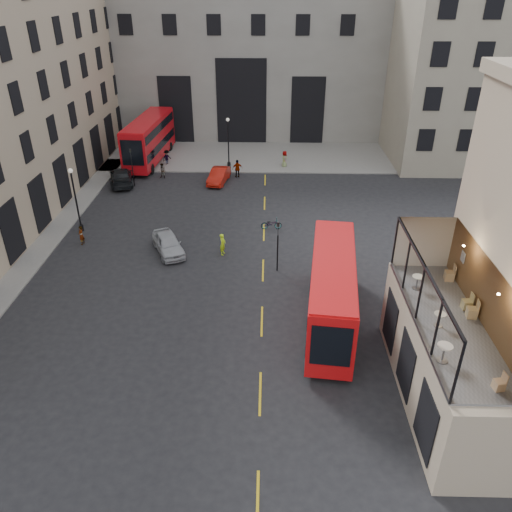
{
  "coord_description": "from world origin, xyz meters",
  "views": [
    {
      "loc": [
        -1.76,
        -18.41,
        18.26
      ],
      "look_at": [
        -2.42,
        8.72,
        3.0
      ],
      "focal_mm": 35.0,
      "sensor_mm": 36.0,
      "label": 1
    }
  ],
  "objects_px": {
    "car_a": "(168,244)",
    "pedestrian_c": "(237,169)",
    "bus_far": "(149,138)",
    "cafe_chair_d": "(450,275)",
    "pedestrian_e": "(81,235)",
    "traffic_light_near": "(278,240)",
    "pedestrian_b": "(167,158)",
    "cafe_chair_c": "(467,304)",
    "street_lamp_b": "(228,145)",
    "car_b": "(219,176)",
    "street_lamp_a": "(77,204)",
    "cafe_table_far": "(417,280)",
    "bus_near": "(332,289)",
    "pedestrian_a": "(163,171)",
    "car_c": "(121,176)",
    "bicycle": "(271,224)",
    "traffic_light_far": "(132,163)",
    "cafe_chair_b": "(472,312)",
    "cyclist": "(223,244)",
    "pedestrian_d": "(284,159)",
    "cafe_chair_a": "(499,384)",
    "cafe_table_mid": "(440,318)"
  },
  "relations": [
    {
      "from": "bicycle",
      "to": "pedestrian_d",
      "type": "relative_size",
      "value": 0.94
    },
    {
      "from": "pedestrian_d",
      "to": "cafe_chair_a",
      "type": "relative_size",
      "value": 2.41
    },
    {
      "from": "street_lamp_a",
      "to": "car_a",
      "type": "distance_m",
      "value": 8.75
    },
    {
      "from": "cafe_table_mid",
      "to": "cafe_chair_d",
      "type": "relative_size",
      "value": 0.73
    },
    {
      "from": "street_lamp_a",
      "to": "cafe_table_mid",
      "type": "bearing_deg",
      "value": -38.56
    },
    {
      "from": "cafe_chair_b",
      "to": "cafe_table_far",
      "type": "bearing_deg",
      "value": 128.99
    },
    {
      "from": "car_a",
      "to": "cafe_table_mid",
      "type": "distance_m",
      "value": 21.57
    },
    {
      "from": "street_lamp_a",
      "to": "bus_near",
      "type": "relative_size",
      "value": 0.49
    },
    {
      "from": "cafe_chair_c",
      "to": "cafe_chair_b",
      "type": "bearing_deg",
      "value": -89.92
    },
    {
      "from": "car_b",
      "to": "cafe_chair_a",
      "type": "relative_size",
      "value": 5.77
    },
    {
      "from": "pedestrian_c",
      "to": "pedestrian_e",
      "type": "distance_m",
      "value": 18.85
    },
    {
      "from": "car_a",
      "to": "bicycle",
      "type": "bearing_deg",
      "value": 4.06
    },
    {
      "from": "bus_far",
      "to": "cafe_chair_c",
      "type": "relative_size",
      "value": 14.31
    },
    {
      "from": "bus_far",
      "to": "cafe_chair_d",
      "type": "distance_m",
      "value": 39.36
    },
    {
      "from": "car_b",
      "to": "car_c",
      "type": "distance_m",
      "value": 9.76
    },
    {
      "from": "car_a",
      "to": "pedestrian_c",
      "type": "relative_size",
      "value": 2.34
    },
    {
      "from": "street_lamp_b",
      "to": "pedestrian_c",
      "type": "relative_size",
      "value": 2.86
    },
    {
      "from": "street_lamp_a",
      "to": "cafe_table_far",
      "type": "relative_size",
      "value": 7.51
    },
    {
      "from": "traffic_light_far",
      "to": "cafe_chair_c",
      "type": "height_order",
      "value": "cafe_chair_c"
    },
    {
      "from": "bus_far",
      "to": "bicycle",
      "type": "height_order",
      "value": "bus_far"
    },
    {
      "from": "pedestrian_b",
      "to": "pedestrian_e",
      "type": "height_order",
      "value": "pedestrian_b"
    },
    {
      "from": "pedestrian_e",
      "to": "cafe_chair_c",
      "type": "xyz_separation_m",
      "value": [
        23.79,
        -14.58,
        4.09
      ]
    },
    {
      "from": "traffic_light_near",
      "to": "cafe_chair_d",
      "type": "height_order",
      "value": "cafe_chair_d"
    },
    {
      "from": "street_lamp_a",
      "to": "pedestrian_a",
      "type": "relative_size",
      "value": 3.45
    },
    {
      "from": "street_lamp_b",
      "to": "car_b",
      "type": "distance_m",
      "value": 5.09
    },
    {
      "from": "pedestrian_e",
      "to": "cafe_chair_d",
      "type": "distance_m",
      "value": 26.96
    },
    {
      "from": "pedestrian_b",
      "to": "cafe_chair_c",
      "type": "distance_m",
      "value": 39.28
    },
    {
      "from": "cafe_chair_c",
      "to": "cafe_table_far",
      "type": "bearing_deg",
      "value": 138.38
    },
    {
      "from": "street_lamp_b",
      "to": "car_b",
      "type": "height_order",
      "value": "street_lamp_b"
    },
    {
      "from": "car_a",
      "to": "street_lamp_a",
      "type": "bearing_deg",
      "value": 131.3
    },
    {
      "from": "street_lamp_a",
      "to": "pedestrian_a",
      "type": "bearing_deg",
      "value": 70.24
    },
    {
      "from": "bus_far",
      "to": "car_c",
      "type": "distance_m",
      "value": 7.54
    },
    {
      "from": "bus_near",
      "to": "traffic_light_near",
      "type": "bearing_deg",
      "value": 116.99
    },
    {
      "from": "car_a",
      "to": "pedestrian_a",
      "type": "bearing_deg",
      "value": 77.58
    },
    {
      "from": "car_c",
      "to": "cafe_chair_a",
      "type": "distance_m",
      "value": 40.56
    },
    {
      "from": "cafe_table_far",
      "to": "street_lamp_b",
      "type": "bearing_deg",
      "value": 110.62
    },
    {
      "from": "street_lamp_b",
      "to": "pedestrian_c",
      "type": "xyz_separation_m",
      "value": [
        1.13,
        -3.24,
        -1.46
      ]
    },
    {
      "from": "cafe_table_far",
      "to": "cafe_chair_a",
      "type": "relative_size",
      "value": 0.95
    },
    {
      "from": "street_lamp_b",
      "to": "bus_near",
      "type": "bearing_deg",
      "value": -73.94
    },
    {
      "from": "car_b",
      "to": "pedestrian_b",
      "type": "xyz_separation_m",
      "value": [
        -6.17,
        5.08,
        0.14
      ]
    },
    {
      "from": "bus_near",
      "to": "cyclist",
      "type": "height_order",
      "value": "bus_near"
    },
    {
      "from": "bus_far",
      "to": "car_c",
      "type": "relative_size",
      "value": 2.25
    },
    {
      "from": "pedestrian_c",
      "to": "pedestrian_b",
      "type": "bearing_deg",
      "value": -38.46
    },
    {
      "from": "street_lamp_b",
      "to": "pedestrian_a",
      "type": "height_order",
      "value": "street_lamp_b"
    },
    {
      "from": "bus_near",
      "to": "cafe_chair_d",
      "type": "relative_size",
      "value": 12.04
    },
    {
      "from": "bus_far",
      "to": "car_c",
      "type": "xyz_separation_m",
      "value": [
        -1.48,
        -7.15,
        -1.89
      ]
    },
    {
      "from": "car_c",
      "to": "pedestrian_b",
      "type": "bearing_deg",
      "value": -138.12
    },
    {
      "from": "traffic_light_far",
      "to": "cafe_table_mid",
      "type": "bearing_deg",
      "value": -53.48
    },
    {
      "from": "traffic_light_far",
      "to": "pedestrian_a",
      "type": "distance_m",
      "value": 3.76
    },
    {
      "from": "street_lamp_a",
      "to": "cafe_chair_a",
      "type": "distance_m",
      "value": 32.83
    }
  ]
}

